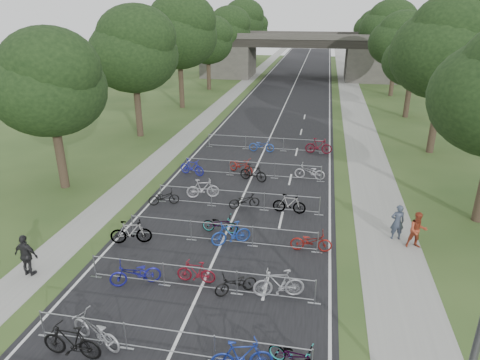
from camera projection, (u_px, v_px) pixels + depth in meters
The scene contains 49 objects.
road at pixel (290, 95), 56.38m from camera, with size 11.00×140.00×0.01m, color black.
sidewalk_right at pixel (352, 97), 54.96m from camera, with size 3.00×140.00×0.01m, color gray.
sidewalk_left at pixel (234, 93), 57.70m from camera, with size 2.00×140.00×0.01m, color gray.
lane_markings at pixel (290, 95), 56.38m from camera, with size 0.12×140.00×0.00m, color silver.
overpass_bridge at pixel (298, 56), 68.71m from camera, with size 31.00×8.00×7.05m.
tree_left_0 at pixel (49, 85), 24.95m from camera, with size 6.72×6.72×10.25m.
tree_left_1 at pixel (134, 51), 35.57m from camera, with size 7.56×7.56×11.53m.
tree_right_1 at pixel (449, 49), 31.01m from camera, with size 8.18×8.18×12.47m.
tree_left_2 at pixel (179, 33), 46.19m from camera, with size 8.40×8.40×12.81m.
tree_right_2 at pixel (415, 59), 42.66m from camera, with size 6.16×6.16×9.39m.
tree_left_3 at pixel (208, 41), 57.72m from camera, with size 6.72×6.72×10.25m.
tree_right_3 at pixel (399, 40), 53.22m from camera, with size 7.17×7.17×10.93m.
tree_left_4 at pixel (228, 30), 68.33m from camera, with size 7.56×7.56×11.53m.
tree_right_4 at pixel (388, 28), 63.77m from camera, with size 8.18×8.18×12.47m.
tree_left_5 at pixel (242, 23), 78.95m from camera, with size 8.40×8.40×12.81m.
tree_right_5 at pixel (378, 37), 75.42m from camera, with size 6.16×6.16×9.39m.
tree_left_6 at pixel (252, 29), 90.48m from camera, with size 6.72×6.72×10.25m.
tree_right_6 at pixel (372, 28), 85.98m from camera, with size 7.17×7.17×10.93m.
barrier_row_1 at pixel (169, 342), 13.94m from camera, with size 9.70×0.08×1.10m.
barrier_row_2 at pixel (200, 279), 17.22m from camera, with size 9.70×0.08×1.10m.
barrier_row_3 at pixel (221, 233), 20.68m from camera, with size 9.70×0.08×1.10m.
barrier_row_4 at pixel (238, 200), 24.32m from camera, with size 9.70×0.08×1.10m.
barrier_row_5 at pixel (252, 169), 28.87m from camera, with size 9.70×0.08×1.10m.
barrier_row_6 at pixel (264, 144), 34.33m from camera, with size 9.70×0.08×1.10m.
bike_4 at pixel (71, 342), 13.87m from camera, with size 0.59×2.08×1.25m, color black.
bike_5 at pixel (95, 331), 14.39m from camera, with size 0.75×2.16×1.14m, color #98999F.
bike_6 at pixel (242, 356), 13.31m from camera, with size 0.56×2.00×1.20m, color navy.
bike_7 at pixel (294, 356), 13.50m from camera, with size 0.63×1.80×0.94m, color #95989C.
bike_8 at pixel (135, 273), 17.56m from camera, with size 0.73×2.09×1.10m, color navy.
bike_9 at pixel (196, 272), 17.73m from camera, with size 0.47×1.66×1.00m, color maroon.
bike_10 at pixel (236, 284), 17.03m from camera, with size 0.62×1.79×0.94m, color black.
bike_11 at pixel (279, 283), 16.80m from camera, with size 0.58×2.05×1.23m, color #94949A.
bike_12 at pixel (131, 232), 20.66m from camera, with size 0.57×2.01×1.21m, color #95989C.
bike_13 at pixel (220, 224), 21.70m from camera, with size 0.65×1.86×0.98m, color #95989C.
bike_14 at pixel (231, 233), 20.57m from camera, with size 0.56×1.99×1.20m, color #1C3E9C.
bike_15 at pixel (311, 241), 20.04m from camera, with size 0.68×1.95×1.02m, color maroon.
bike_16 at pixel (164, 197), 24.79m from camera, with size 0.62×1.77×0.93m, color black.
bike_17 at pixel (203, 189), 25.66m from camera, with size 0.56×1.98×1.19m, color #A8A6AE.
bike_18 at pixel (244, 201), 24.36m from camera, with size 0.63×1.79×0.94m, color black.
bike_19 at pixel (289, 204), 23.76m from camera, with size 0.52×1.85×1.11m, color #95989C.
bike_20 at pixel (192, 167), 29.19m from camera, with size 0.53×1.89×1.13m, color #1C1F9B.
bike_21 at pixel (241, 166), 29.49m from camera, with size 0.75×2.15×1.13m, color maroon.
bike_22 at pixel (253, 173), 28.17m from camera, with size 0.54×1.92×1.16m, color black.
bike_23 at pixel (310, 172), 28.47m from camera, with size 0.70×2.01×1.06m, color #B6B5BD.
bike_26 at pixel (262, 145), 33.92m from camera, with size 0.71×2.02×1.06m, color #1C409F.
bike_27 at pixel (319, 146), 33.46m from camera, with size 0.58×2.07×1.24m, color maroon.
pedestrian_a at pixel (397, 222), 20.94m from camera, with size 0.67×0.44×1.85m, color #353E4F.
pedestrian_b at pixel (417, 230), 20.18m from camera, with size 0.89×0.69×1.83m, color #983921.
pedestrian_c at pixel (26, 256), 18.06m from camera, with size 1.12×0.47×1.91m, color black.
Camera 1 is at (4.36, -6.70, 10.69)m, focal length 32.00 mm.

